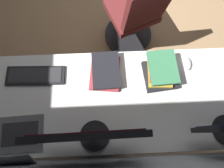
% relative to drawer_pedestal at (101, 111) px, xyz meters
% --- Properties ---
extents(desk, '(2.33, 0.73, 0.73)m').
position_rel_drawer_pedestal_xyz_m(desk, '(-0.10, -0.03, 0.32)').
color(desk, white).
rests_on(desk, ground).
extents(drawer_pedestal, '(0.40, 0.51, 0.69)m').
position_rel_drawer_pedestal_xyz_m(drawer_pedestal, '(0.00, 0.00, 0.00)').
color(drawer_pedestal, white).
rests_on(drawer_pedestal, ground).
extents(monitor_primary, '(0.56, 0.20, 0.47)m').
position_rel_drawer_pedestal_xyz_m(monitor_primary, '(0.03, 0.21, 0.65)').
color(monitor_primary, black).
rests_on(monitor_primary, desk).
extents(laptop_leftmost, '(0.31, 0.35, 0.22)m').
position_rel_drawer_pedestal_xyz_m(laptop_leftmost, '(0.52, 0.25, 0.43)').
color(laptop_leftmost, '#595B60').
rests_on(laptop_leftmost, desk).
extents(keyboard_main, '(0.42, 0.15, 0.02)m').
position_rel_drawer_pedestal_xyz_m(keyboard_main, '(0.45, -0.22, 0.39)').
color(keyboard_main, black).
rests_on(keyboard_main, desk).
extents(mouse_main, '(0.06, 0.10, 0.03)m').
position_rel_drawer_pedestal_xyz_m(mouse_main, '(-0.66, -0.27, 0.40)').
color(mouse_main, silver).
rests_on(mouse_main, desk).
extents(book_stack_near, '(0.25, 0.28, 0.12)m').
position_rel_drawer_pedestal_xyz_m(book_stack_near, '(-0.45, -0.20, 0.44)').
color(book_stack_near, black).
rests_on(book_stack_near, desk).
extents(book_stack_far, '(0.24, 0.29, 0.06)m').
position_rel_drawer_pedestal_xyz_m(book_stack_far, '(-0.06, -0.22, 0.41)').
color(book_stack_far, '#B2383D').
rests_on(book_stack_far, desk).
extents(office_chair, '(0.57, 0.61, 0.97)m').
position_rel_drawer_pedestal_xyz_m(office_chair, '(-0.36, -0.88, 0.11)').
color(office_chair, maroon).
rests_on(office_chair, ground).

